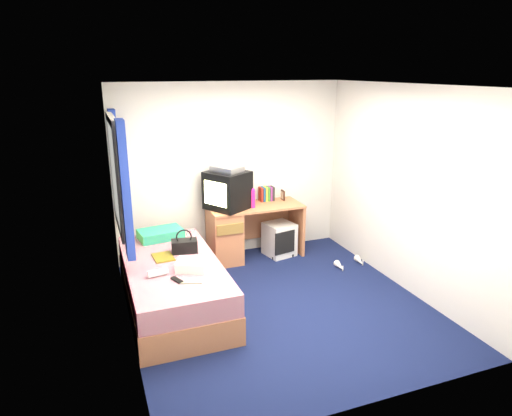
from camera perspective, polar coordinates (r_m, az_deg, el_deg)
name	(u,v)px	position (r m, az deg, el deg)	size (l,w,h in m)	color
ground	(278,305)	(5.26, 2.83, -12.08)	(3.40, 3.40, 0.00)	#0C1438
room_shell	(281,180)	(4.72, 3.08, 3.49)	(3.40, 3.40, 3.40)	white
bed	(174,285)	(5.19, -10.27, -9.41)	(1.01, 2.00, 0.54)	#C57C52
pillow	(161,234)	(5.77, -11.83, -3.19)	(0.52, 0.33, 0.11)	teal
desk	(236,231)	(6.31, -2.48, -2.90)	(1.30, 0.55, 0.75)	#C57C52
storage_cube	(279,239)	(6.50, 2.93, -3.89)	(0.38, 0.38, 0.47)	silver
crt_tv	(227,190)	(6.10, -3.61, 2.24)	(0.66, 0.67, 0.50)	black
vcr	(227,169)	(6.03, -3.63, 4.90)	(0.39, 0.28, 0.07)	#AAABAC
book_row	(267,194)	(6.49, 1.33, 1.79)	(0.20, 0.13, 0.20)	maroon
picture_frame	(283,195)	(6.54, 3.37, 1.62)	(0.02, 0.12, 0.14)	black
pink_water_bottle	(252,199)	(6.15, -0.45, 1.16)	(0.08, 0.08, 0.24)	#D21D7F
aerosol_can	(245,200)	(6.22, -1.41, 1.07)	(0.05, 0.05, 0.19)	silver
handbag	(184,245)	(5.29, -8.95, -4.65)	(0.31, 0.21, 0.28)	black
towel	(192,265)	(4.84, -8.02, -7.07)	(0.31, 0.26, 0.10)	white
magazine	(163,257)	(5.20, -11.53, -6.03)	(0.21, 0.28, 0.01)	gold
water_bottle	(158,273)	(4.77, -12.20, -7.93)	(0.07, 0.07, 0.20)	white
colour_swatch_fan	(191,282)	(4.58, -8.14, -9.16)	(0.22, 0.06, 0.01)	gold
remote_control	(177,280)	(4.64, -9.86, -8.87)	(0.05, 0.16, 0.02)	black
window_assembly	(119,177)	(5.24, -16.79, 3.76)	(0.11, 1.42, 1.40)	silver
white_heels	(350,264)	(6.31, 11.66, -6.83)	(0.47, 0.29, 0.09)	silver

